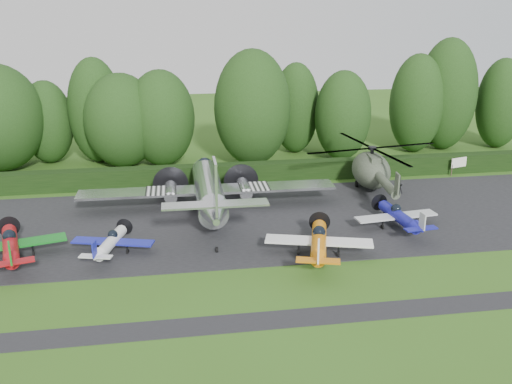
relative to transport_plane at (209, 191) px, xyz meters
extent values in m
plane|color=#325818|center=(0.59, -12.60, -2.07)|extent=(160.00, 160.00, 0.00)
cube|color=black|center=(0.59, -2.60, -2.07)|extent=(70.00, 18.00, 0.01)
cube|color=black|center=(0.59, -18.60, -2.07)|extent=(70.00, 2.00, 0.00)
cube|color=black|center=(0.59, 8.40, -2.07)|extent=(90.00, 1.60, 2.00)
cylinder|color=silver|center=(0.00, 0.35, -0.07)|extent=(2.43, 12.66, 2.43)
cone|color=silver|center=(0.00, 7.45, -0.07)|extent=(2.43, 1.58, 2.43)
cone|color=silver|center=(0.00, -7.24, 0.46)|extent=(2.43, 3.17, 2.43)
sphere|color=black|center=(0.00, 6.43, 0.46)|extent=(1.58, 1.58, 1.58)
cube|color=silver|center=(0.00, 1.41, -0.39)|extent=(23.22, 2.53, 0.23)
cube|color=white|center=(-4.22, 1.41, -0.26)|extent=(2.74, 2.64, 0.05)
cube|color=white|center=(4.22, 1.41, -0.26)|extent=(2.74, 2.64, 0.05)
cylinder|color=silver|center=(-3.38, 2.04, -0.65)|extent=(1.16, 3.38, 1.16)
cylinder|color=silver|center=(3.38, 2.04, -0.65)|extent=(1.16, 3.38, 1.16)
cylinder|color=black|center=(-3.38, 4.42, -0.65)|extent=(3.38, 0.03, 3.38)
cylinder|color=black|center=(3.38, 4.42, -0.65)|extent=(3.38, 0.03, 3.38)
cube|color=silver|center=(0.00, -8.09, 1.62)|extent=(7.91, 1.48, 0.15)
cube|color=silver|center=(0.00, -8.40, 3.10)|extent=(0.19, 2.32, 4.01)
cylinder|color=black|center=(-3.38, 1.62, -1.81)|extent=(0.26, 0.95, 0.95)
cylinder|color=black|center=(3.38, 1.62, -1.81)|extent=(0.26, 0.95, 0.95)
cylinder|color=black|center=(0.00, -8.51, -1.88)|extent=(0.19, 0.46, 0.46)
cylinder|color=maroon|center=(-14.99, -7.70, -0.85)|extent=(1.07, 6.14, 1.07)
sphere|color=black|center=(-14.99, -7.03, -0.34)|extent=(0.94, 0.94, 0.94)
cube|color=#10711B|center=(-14.99, -7.14, -1.01)|extent=(7.82, 1.45, 0.16)
cylinder|color=black|center=(-14.99, -3.73, -0.85)|extent=(1.67, 0.02, 1.67)
cylinder|color=black|center=(-13.54, -7.36, -1.87)|extent=(0.16, 0.49, 0.49)
cylinder|color=black|center=(-14.99, -4.79, -1.90)|extent=(0.13, 0.45, 0.45)
cylinder|color=silver|center=(-7.94, -7.65, -1.10)|extent=(0.85, 4.85, 0.85)
sphere|color=black|center=(-7.94, -7.12, -0.71)|extent=(0.74, 0.74, 0.74)
cube|color=#1A1F9E|center=(-7.94, -7.21, -1.24)|extent=(6.17, 1.15, 0.12)
cube|color=silver|center=(-7.94, -10.56, -0.88)|extent=(2.29, 0.62, 0.09)
cube|color=#1A1F9E|center=(-7.94, -10.65, -0.31)|extent=(0.09, 0.71, 1.15)
cylinder|color=black|center=(-7.94, -4.52, -1.10)|extent=(1.32, 0.02, 1.32)
cylinder|color=black|center=(-9.09, -7.38, -1.92)|extent=(0.12, 0.39, 0.39)
cylinder|color=black|center=(-6.80, -7.38, -1.92)|extent=(0.12, 0.39, 0.39)
cylinder|color=black|center=(-7.94, -5.36, -1.93)|extent=(0.11, 0.35, 0.35)
cylinder|color=orange|center=(7.19, -10.60, -0.83)|extent=(1.09, 6.24, 1.09)
sphere|color=black|center=(7.19, -9.92, -0.32)|extent=(0.95, 0.95, 0.95)
cube|color=white|center=(7.19, -10.03, -1.00)|extent=(7.94, 1.47, 0.16)
cube|color=orange|center=(7.19, -14.34, -0.54)|extent=(2.95, 0.79, 0.11)
cube|color=white|center=(7.19, -14.46, 0.19)|extent=(0.11, 0.91, 1.47)
cylinder|color=black|center=(7.19, -6.58, -0.83)|extent=(1.70, 0.02, 1.70)
cylinder|color=black|center=(5.71, -10.26, -1.87)|extent=(0.16, 0.50, 0.50)
cylinder|color=black|center=(8.66, -10.26, -1.87)|extent=(0.16, 0.50, 0.50)
cylinder|color=black|center=(7.19, -7.65, -1.89)|extent=(0.14, 0.45, 0.45)
cylinder|color=navy|center=(15.17, -6.30, -0.97)|extent=(0.97, 5.54, 0.97)
sphere|color=black|center=(15.17, -5.70, -0.51)|extent=(0.85, 0.85, 0.85)
cube|color=silver|center=(15.17, -5.80, -1.12)|extent=(7.06, 1.31, 0.14)
cube|color=navy|center=(15.17, -9.63, -0.71)|extent=(2.62, 0.71, 0.10)
cube|color=silver|center=(15.17, -9.73, -0.06)|extent=(0.10, 0.81, 1.31)
cylinder|color=black|center=(15.17, -2.72, -0.97)|extent=(1.51, 0.02, 1.51)
cylinder|color=black|center=(13.86, -6.00, -1.89)|extent=(0.14, 0.44, 0.44)
cylinder|color=black|center=(16.48, -6.00, -1.89)|extent=(0.14, 0.44, 0.44)
cylinder|color=black|center=(15.17, -3.68, -1.91)|extent=(0.12, 0.40, 0.40)
ellipsoid|color=#343C2E|center=(16.33, 3.88, -0.01)|extent=(3.57, 6.55, 3.42)
cylinder|color=#343C2E|center=(16.33, -1.28, 0.33)|extent=(0.80, 6.87, 0.80)
cube|color=#343C2E|center=(16.33, -4.83, 1.36)|extent=(0.14, 1.03, 1.83)
cylinder|color=black|center=(16.33, 3.88, 1.70)|extent=(0.34, 0.34, 0.92)
cylinder|color=black|center=(16.33, 3.88, 2.22)|extent=(0.80, 0.80, 0.29)
cylinder|color=black|center=(16.33, 3.88, 2.22)|extent=(13.74, 13.74, 0.07)
cube|color=#343C2E|center=(16.33, 2.96, 1.30)|extent=(1.03, 2.29, 0.80)
ellipsoid|color=black|center=(16.33, 5.71, 0.10)|extent=(2.18, 2.18, 1.96)
cylinder|color=black|center=(15.19, 4.79, -1.73)|extent=(0.21, 0.64, 0.64)
cylinder|color=black|center=(17.48, 4.79, -1.73)|extent=(0.21, 0.64, 0.64)
cylinder|color=black|center=(16.33, 0.21, -1.79)|extent=(0.18, 0.55, 0.55)
cylinder|color=#3F3326|center=(26.61, 7.54, -1.44)|extent=(0.13, 0.13, 1.27)
cylinder|color=#3F3326|center=(29.79, 7.54, -1.44)|extent=(0.13, 0.13, 1.27)
cube|color=white|center=(28.20, 7.54, -0.70)|extent=(3.39, 0.08, 1.06)
cylinder|color=black|center=(12.18, 19.56, -0.27)|extent=(0.70, 0.70, 3.61)
ellipsoid|color=black|center=(12.18, 19.56, 3.43)|extent=(5.66, 5.66, 11.02)
cylinder|color=black|center=(6.15, 14.97, 0.06)|extent=(0.70, 0.70, 4.27)
ellipsoid|color=black|center=(6.15, 14.97, 4.46)|extent=(8.59, 8.59, 13.06)
cylinder|color=black|center=(30.96, 18.28, 0.18)|extent=(0.70, 0.70, 4.51)
ellipsoid|color=black|center=(30.96, 18.28, 4.82)|extent=(7.31, 7.31, 13.79)
cylinder|color=black|center=(16.90, 15.53, -0.36)|extent=(0.70, 0.70, 3.43)
ellipsoid|color=black|center=(16.90, 15.53, 3.16)|extent=(6.52, 6.52, 10.47)
cylinder|color=black|center=(26.81, 17.54, -0.11)|extent=(0.70, 0.70, 3.94)
ellipsoid|color=black|center=(26.81, 17.54, 3.94)|extent=(6.57, 6.57, 12.03)
cylinder|color=black|center=(-8.38, 16.50, -0.35)|extent=(0.70, 0.70, 3.45)
ellipsoid|color=black|center=(-8.38, 16.50, 3.19)|extent=(8.30, 8.30, 10.53)
cylinder|color=black|center=(-4.01, 16.28, -0.30)|extent=(0.70, 0.70, 3.55)
ellipsoid|color=black|center=(-4.01, 16.28, 3.35)|extent=(7.55, 7.55, 10.85)
cylinder|color=black|center=(38.19, 17.91, -0.22)|extent=(0.70, 0.70, 3.70)
ellipsoid|color=black|center=(38.19, 17.91, 3.58)|extent=(5.94, 5.94, 11.30)
cylinder|color=black|center=(-16.91, 19.37, -0.52)|extent=(0.70, 0.70, 3.12)
ellipsoid|color=black|center=(-16.91, 19.37, 2.69)|extent=(5.84, 5.84, 9.52)
cylinder|color=black|center=(-21.51, 16.97, -0.15)|extent=(0.70, 0.70, 3.84)
cylinder|color=black|center=(-11.34, 18.91, -0.10)|extent=(0.70, 0.70, 3.94)
ellipsoid|color=black|center=(-11.34, 18.91, 3.95)|extent=(6.23, 6.23, 12.05)
camera|label=1|loc=(-3.34, -47.70, 16.07)|focal=40.00mm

